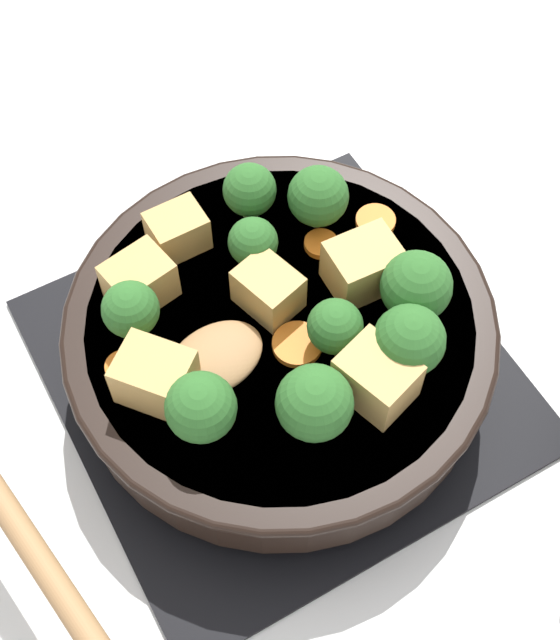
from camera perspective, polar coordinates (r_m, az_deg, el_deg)
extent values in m
plane|color=silver|center=(0.66, 0.00, -3.37)|extent=(2.40, 2.40, 0.00)
cube|color=black|center=(0.65, 0.00, -3.21)|extent=(0.31, 0.31, 0.01)
torus|color=black|center=(0.64, 0.00, -2.53)|extent=(0.24, 0.24, 0.01)
cube|color=black|center=(0.64, 0.00, -2.53)|extent=(0.01, 0.23, 0.01)
cube|color=black|center=(0.64, 0.00, -2.53)|extent=(0.23, 0.01, 0.01)
cylinder|color=black|center=(0.61, 0.00, -1.18)|extent=(0.29, 0.29, 0.05)
cylinder|color=#5B3316|center=(0.61, 0.00, -0.99)|extent=(0.26, 0.26, 0.04)
torus|color=black|center=(0.60, 0.00, -0.20)|extent=(0.29, 0.29, 0.01)
ellipsoid|color=#A87A4C|center=(0.57, -4.20, -2.47)|extent=(0.06, 0.07, 0.01)
cylinder|color=#A87A4C|center=(0.55, -17.41, -11.01)|extent=(0.24, 0.05, 0.02)
cube|color=tan|center=(0.56, -8.00, -3.61)|extent=(0.06, 0.06, 0.04)
cube|color=tan|center=(0.62, -6.58, 5.70)|extent=(0.03, 0.04, 0.03)
cube|color=tan|center=(0.60, 5.17, 3.69)|extent=(0.04, 0.05, 0.04)
cube|color=tan|center=(0.55, 6.19, -3.72)|extent=(0.05, 0.05, 0.04)
cube|color=tan|center=(0.59, -1.03, 1.84)|extent=(0.05, 0.04, 0.03)
cube|color=tan|center=(0.60, -8.99, 2.49)|extent=(0.04, 0.05, 0.03)
cylinder|color=#709956|center=(0.58, 3.45, -1.41)|extent=(0.01, 0.01, 0.01)
sphere|color=#2D6628|center=(0.56, 3.55, -0.41)|extent=(0.04, 0.04, 0.04)
cylinder|color=#709956|center=(0.64, 2.38, 6.67)|extent=(0.01, 0.01, 0.01)
sphere|color=#2D6628|center=(0.62, 2.45, 7.92)|extent=(0.04, 0.04, 0.04)
cylinder|color=#709956|center=(0.61, -1.70, 3.98)|extent=(0.01, 0.01, 0.01)
sphere|color=#2D6628|center=(0.60, -1.74, 5.02)|extent=(0.03, 0.03, 0.03)
cylinder|color=#709956|center=(0.55, -4.91, -6.60)|extent=(0.01, 0.01, 0.01)
sphere|color=#2D6628|center=(0.53, -5.09, -5.59)|extent=(0.04, 0.04, 0.04)
cylinder|color=#709956|center=(0.64, -1.91, 7.18)|extent=(0.01, 0.01, 0.01)
sphere|color=#2D6628|center=(0.62, -1.96, 8.33)|extent=(0.04, 0.04, 0.04)
cylinder|color=#709956|center=(0.58, 7.98, -2.45)|extent=(0.01, 0.01, 0.01)
sphere|color=#2D6628|center=(0.56, 8.27, -1.30)|extent=(0.05, 0.05, 0.05)
cylinder|color=#709956|center=(0.55, 2.14, -6.41)|extent=(0.01, 0.01, 0.01)
sphere|color=#2D6628|center=(0.53, 2.22, -5.33)|extent=(0.05, 0.05, 0.05)
cylinder|color=#709956|center=(0.59, -9.27, -0.35)|extent=(0.01, 0.01, 0.01)
sphere|color=#2D6628|center=(0.57, -9.55, 0.68)|extent=(0.04, 0.04, 0.04)
cylinder|color=#709956|center=(0.60, 8.42, 0.90)|extent=(0.01, 0.01, 0.01)
sphere|color=#2D6628|center=(0.58, 8.71, 2.15)|extent=(0.05, 0.05, 0.05)
cylinder|color=orange|center=(0.64, 6.13, 6.32)|extent=(0.03, 0.03, 0.01)
cylinder|color=orange|center=(0.58, -10.02, -2.99)|extent=(0.02, 0.02, 0.01)
cylinder|color=orange|center=(0.63, 2.64, 4.89)|extent=(0.02, 0.02, 0.01)
cylinder|color=orange|center=(0.58, 0.77, -1.73)|extent=(0.03, 0.03, 0.01)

